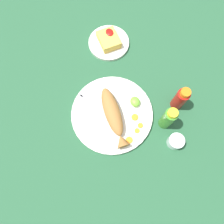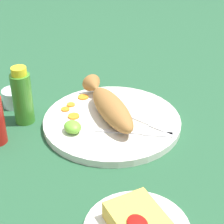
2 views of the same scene
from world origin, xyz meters
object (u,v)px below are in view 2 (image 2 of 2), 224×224
at_px(fork_far, 139,133).
at_px(hot_sauce_bottle_green, 22,97).
at_px(salt_cup, 14,99).
at_px(main_plate, 112,122).
at_px(fried_fish, 109,106).
at_px(fork_near, 147,123).

relative_size(fork_far, hot_sauce_bottle_green, 1.08).
relative_size(hot_sauce_bottle_green, salt_cup, 2.40).
height_order(hot_sauce_bottle_green, salt_cup, hot_sauce_bottle_green).
bearing_deg(main_plate, fried_fish, 175.08).
bearing_deg(hot_sauce_bottle_green, fork_near, 55.47).
bearing_deg(main_plate, hot_sauce_bottle_green, -121.99).
bearing_deg(fork_near, fried_fish, -164.40).
relative_size(fork_far, salt_cup, 2.59).
xyz_separation_m(fried_fish, salt_cup, (-0.19, -0.19, -0.03)).
xyz_separation_m(fork_near, salt_cup, (-0.26, -0.26, 0.00)).
bearing_deg(fork_near, hot_sauce_bottle_green, -149.86).
relative_size(main_plate, fork_far, 2.12).
distance_m(main_plate, salt_cup, 0.28).
height_order(fork_near, hot_sauce_bottle_green, hot_sauce_bottle_green).
xyz_separation_m(main_plate, salt_cup, (-0.21, -0.19, 0.01)).
distance_m(main_plate, fork_far, 0.09).
height_order(main_plate, salt_cup, salt_cup).
height_order(fried_fish, fork_far, fried_fish).
distance_m(fork_far, hot_sauce_bottle_green, 0.30).
xyz_separation_m(main_plate, hot_sauce_bottle_green, (-0.12, -0.19, 0.06)).
distance_m(fork_near, hot_sauce_bottle_green, 0.31).
height_order(fork_far, hot_sauce_bottle_green, hot_sauce_bottle_green).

